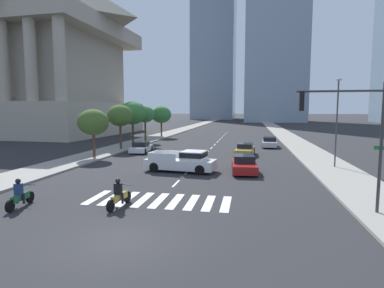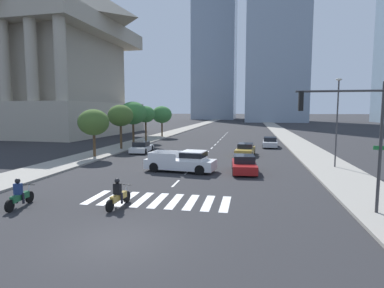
# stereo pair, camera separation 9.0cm
# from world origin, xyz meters

# --- Properties ---
(ground_plane) EXTENTS (800.00, 800.00, 0.00)m
(ground_plane) POSITION_xyz_m (0.00, 0.00, 0.00)
(ground_plane) COLOR #28282B
(sidewalk_east) EXTENTS (4.00, 260.00, 0.15)m
(sidewalk_east) POSITION_xyz_m (11.50, 30.00, 0.07)
(sidewalk_east) COLOR gray
(sidewalk_east) RESTS_ON ground
(sidewalk_west) EXTENTS (4.00, 260.00, 0.15)m
(sidewalk_west) POSITION_xyz_m (-11.50, 30.00, 0.07)
(sidewalk_west) COLOR gray
(sidewalk_west) RESTS_ON ground
(crosswalk_near) EXTENTS (7.65, 2.88, 0.01)m
(crosswalk_near) POSITION_xyz_m (0.00, 5.37, 0.00)
(crosswalk_near) COLOR silver
(crosswalk_near) RESTS_ON ground
(lane_divider_center) EXTENTS (0.14, 50.00, 0.01)m
(lane_divider_center) POSITION_xyz_m (0.00, 33.37, 0.00)
(lane_divider_center) COLOR silver
(lane_divider_center) RESTS_ON ground
(motorcycle_lead) EXTENTS (0.70, 2.19, 1.49)m
(motorcycle_lead) POSITION_xyz_m (-6.48, 2.95, 0.58)
(motorcycle_lead) COLOR black
(motorcycle_lead) RESTS_ON ground
(motorcycle_trailing) EXTENTS (0.70, 2.23, 1.49)m
(motorcycle_trailing) POSITION_xyz_m (-1.63, 3.87, 0.58)
(motorcycle_trailing) COLOR black
(motorcycle_trailing) RESTS_ON ground
(pickup_truck) EXTENTS (5.70, 2.69, 1.67)m
(pickup_truck) POSITION_xyz_m (-0.32, 13.48, 0.81)
(pickup_truck) COLOR silver
(pickup_truck) RESTS_ON ground
(sedan_gold_0) EXTENTS (2.16, 4.78, 1.29)m
(sedan_gold_0) POSITION_xyz_m (4.34, 23.29, 0.60)
(sedan_gold_0) COLOR #B28E38
(sedan_gold_0) RESTS_ON ground
(sedan_silver_1) EXTENTS (2.05, 4.57, 1.30)m
(sedan_silver_1) POSITION_xyz_m (7.41, 31.78, 0.60)
(sedan_silver_1) COLOR #B7BABF
(sedan_silver_1) RESTS_ON ground
(sedan_red_2) EXTENTS (2.09, 4.40, 1.33)m
(sedan_red_2) POSITION_xyz_m (4.38, 14.05, 0.61)
(sedan_red_2) COLOR maroon
(sedan_red_2) RESTS_ON ground
(sedan_white_3) EXTENTS (1.96, 4.34, 1.28)m
(sedan_white_3) POSITION_xyz_m (-7.42, 23.71, 0.58)
(sedan_white_3) COLOR silver
(sedan_white_3) RESTS_ON ground
(traffic_signal_near) EXTENTS (4.06, 0.28, 5.95)m
(traffic_signal_near) POSITION_xyz_m (9.23, 4.82, 4.19)
(traffic_signal_near) COLOR #333335
(traffic_signal_near) RESTS_ON sidewalk_east
(street_lamp_east) EXTENTS (0.50, 0.24, 7.26)m
(street_lamp_east) POSITION_xyz_m (11.80, 17.05, 4.37)
(street_lamp_east) COLOR #3F3F42
(street_lamp_east) RESTS_ON sidewalk_east
(street_tree_nearest) EXTENTS (3.09, 3.09, 4.79)m
(street_tree_nearest) POSITION_xyz_m (-10.70, 18.80, 3.61)
(street_tree_nearest) COLOR #4C3823
(street_tree_nearest) RESTS_ON sidewalk_west
(street_tree_second) EXTENTS (3.06, 3.06, 5.34)m
(street_tree_second) POSITION_xyz_m (-10.70, 25.56, 4.16)
(street_tree_second) COLOR #4C3823
(street_tree_second) RESTS_ON sidewalk_west
(street_tree_third) EXTENTS (3.59, 3.59, 5.82)m
(street_tree_third) POSITION_xyz_m (-10.70, 29.73, 4.43)
(street_tree_third) COLOR #4C3823
(street_tree_third) RESTS_ON sidewalk_west
(street_tree_fourth) EXTENTS (2.89, 2.89, 5.30)m
(street_tree_fourth) POSITION_xyz_m (-10.70, 34.91, 4.19)
(street_tree_fourth) COLOR #4C3823
(street_tree_fourth) RESTS_ON sidewalk_west
(street_tree_fifth) EXTENTS (3.53, 3.53, 5.40)m
(street_tree_fifth) POSITION_xyz_m (-10.70, 43.82, 4.03)
(street_tree_fifth) COLOR #4C3823
(street_tree_fifth) RESTS_ON sidewalk_west
(war_memorial) EXTENTS (30.97, 30.97, 34.06)m
(war_memorial) POSITION_xyz_m (-35.82, 47.64, 17.40)
(war_memorial) COLOR #B2A893
(war_memorial) RESTS_ON ground
(office_tower_left_skyline) EXTENTS (21.45, 29.99, 122.80)m
(office_tower_left_skyline) POSITION_xyz_m (-14.18, 161.58, 60.87)
(office_tower_left_skyline) COLOR #8C9EB2
(office_tower_left_skyline) RESTS_ON ground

